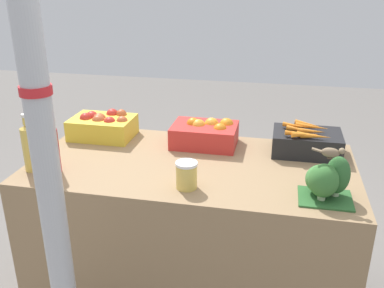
# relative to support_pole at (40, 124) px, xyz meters

# --- Properties ---
(market_table) EXTENTS (1.60, 0.82, 0.81)m
(market_table) POSITION_rel_support_pole_xyz_m (0.34, 0.73, -0.83)
(market_table) COLOR #937551
(market_table) RESTS_ON ground_plane
(support_pole) EXTENTS (0.10, 0.10, 2.47)m
(support_pole) POSITION_rel_support_pole_xyz_m (0.00, 0.00, 0.00)
(support_pole) COLOR #B7BABF
(support_pole) RESTS_ON ground_plane
(apple_crate) EXTENTS (0.35, 0.25, 0.15)m
(apple_crate) POSITION_rel_support_pole_xyz_m (-0.23, 0.98, -0.36)
(apple_crate) COLOR gold
(apple_crate) RESTS_ON market_table
(orange_crate) EXTENTS (0.35, 0.25, 0.15)m
(orange_crate) POSITION_rel_support_pole_xyz_m (0.37, 0.98, -0.36)
(orange_crate) COLOR red
(orange_crate) RESTS_ON market_table
(carrot_crate) EXTENTS (0.35, 0.25, 0.15)m
(carrot_crate) POSITION_rel_support_pole_xyz_m (0.90, 0.97, -0.37)
(carrot_crate) COLOR black
(carrot_crate) RESTS_ON market_table
(broccoli_pile) EXTENTS (0.22, 0.19, 0.18)m
(broccoli_pile) POSITION_rel_support_pole_xyz_m (0.96, 0.50, -0.35)
(broccoli_pile) COLOR #2D602D
(broccoli_pile) RESTS_ON market_table
(juice_bottle_golden) EXTENTS (0.07, 0.07, 0.28)m
(juice_bottle_golden) POSITION_rel_support_pole_xyz_m (-0.39, 0.49, -0.31)
(juice_bottle_golden) COLOR gold
(juice_bottle_golden) RESTS_ON market_table
(juice_bottle_ruby) EXTENTS (0.07, 0.07, 0.30)m
(juice_bottle_ruby) POSITION_rel_support_pole_xyz_m (-0.27, 0.49, -0.30)
(juice_bottle_ruby) COLOR #B2333D
(juice_bottle_ruby) RESTS_ON market_table
(pickle_jar) EXTENTS (0.10, 0.10, 0.12)m
(pickle_jar) POSITION_rel_support_pole_xyz_m (0.37, 0.47, -0.37)
(pickle_jar) COLOR #DBBC56
(pickle_jar) RESTS_ON market_table
(sparrow_bird) EXTENTS (0.14, 0.04, 0.05)m
(sparrow_bird) POSITION_rel_support_pole_xyz_m (0.97, 0.49, -0.22)
(sparrow_bird) COLOR #4C3D2D
(sparrow_bird) RESTS_ON broccoli_pile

